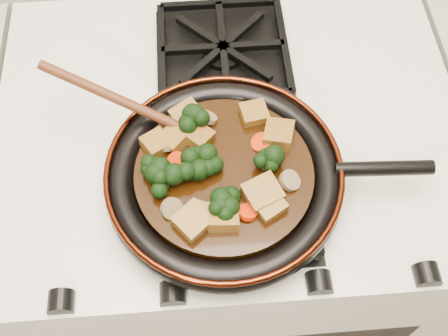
{
  "coord_description": "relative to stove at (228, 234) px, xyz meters",
  "views": [
    {
      "loc": [
        -0.05,
        1.17,
        1.65
      ],
      "look_at": [
        -0.02,
        1.56,
        0.97
      ],
      "focal_mm": 45.0,
      "sensor_mm": 36.0,
      "label": 1
    }
  ],
  "objects": [
    {
      "name": "tofu_cube_9",
      "position": [
        0.04,
        -0.19,
        0.52
      ],
      "size": [
        0.05,
        0.05,
        0.02
      ],
      "primitive_type": "cube",
      "rotation": [
        -0.08,
        -0.05,
        2.09
      ],
      "color": "brown",
      "rests_on": "braising_sauce"
    },
    {
      "name": "tofu_cube_8",
      "position": [
        0.03,
        -0.03,
        0.52
      ],
      "size": [
        0.05,
        0.04,
        0.02
      ],
      "primitive_type": "cube",
      "rotation": [
        0.02,
        -0.04,
        1.77
      ],
      "color": "brown",
      "rests_on": "braising_sauce"
    },
    {
      "name": "broccoli_floret_4",
      "position": [
        -0.04,
        -0.11,
        0.52
      ],
      "size": [
        0.08,
        0.09,
        0.07
      ],
      "primitive_type": null,
      "rotation": [
        -0.18,
        -0.21,
        2.25
      ],
      "color": "black",
      "rests_on": "braising_sauce"
    },
    {
      "name": "tofu_cube_2",
      "position": [
        0.07,
        -0.07,
        0.52
      ],
      "size": [
        0.05,
        0.06,
        0.03
      ],
      "primitive_type": "cube",
      "rotation": [
        0.1,
        0.08,
        2.86
      ],
      "color": "brown",
      "rests_on": "braising_sauce"
    },
    {
      "name": "wooden_spoon",
      "position": [
        -0.12,
        -0.03,
        0.53
      ],
      "size": [
        0.15,
        0.08,
        0.24
      ],
      "rotation": [
        0.0,
        0.0,
        2.76
      ],
      "color": "#4E2410",
      "rests_on": "braising_sauce"
    },
    {
      "name": "broccoli_floret_0",
      "position": [
        -0.06,
        -0.05,
        0.52
      ],
      "size": [
        0.08,
        0.08,
        0.08
      ],
      "primitive_type": null,
      "rotation": [
        -0.25,
        -0.2,
        1.87
      ],
      "color": "black",
      "rests_on": "braising_sauce"
    },
    {
      "name": "braising_sauce",
      "position": [
        -0.02,
        -0.13,
        0.5
      ],
      "size": [
        0.26,
        0.26,
        0.02
      ],
      "primitive_type": "cylinder",
      "color": "black",
      "rests_on": "skillet"
    },
    {
      "name": "broccoli_floret_7",
      "position": [
        -0.06,
        -0.12,
        0.52
      ],
      "size": [
        0.07,
        0.08,
        0.06
      ],
      "primitive_type": null,
      "rotation": [
        0.07,
        0.18,
        1.75
      ],
      "color": "black",
      "rests_on": "braising_sauce"
    },
    {
      "name": "tofu_cube_11",
      "position": [
        -0.05,
        -0.11,
        0.52
      ],
      "size": [
        0.05,
        0.05,
        0.02
      ],
      "primitive_type": "cube",
      "rotation": [
        -0.02,
        -0.02,
        1.07
      ],
      "color": "brown",
      "rests_on": "braising_sauce"
    },
    {
      "name": "tofu_cube_4",
      "position": [
        -0.09,
        -0.07,
        0.52
      ],
      "size": [
        0.05,
        0.05,
        0.03
      ],
      "primitive_type": "cube",
      "rotation": [
        -0.1,
        0.1,
        2.34
      ],
      "color": "brown",
      "rests_on": "braising_sauce"
    },
    {
      "name": "tofu_cube_1",
      "position": [
        0.03,
        -0.17,
        0.52
      ],
      "size": [
        0.06,
        0.06,
        0.03
      ],
      "primitive_type": "cube",
      "rotation": [
        -0.06,
        -0.06,
        1.97
      ],
      "color": "brown",
      "rests_on": "braising_sauce"
    },
    {
      "name": "tofu_cube_0",
      "position": [
        -0.07,
        -0.03,
        0.52
      ],
      "size": [
        0.06,
        0.06,
        0.03
      ],
      "primitive_type": "cube",
      "rotation": [
        0.1,
        -0.12,
        0.53
      ],
      "color": "brown",
      "rests_on": "braising_sauce"
    },
    {
      "name": "mushroom_slice_3",
      "position": [
        -0.1,
        -0.08,
        0.52
      ],
      "size": [
        0.03,
        0.03,
        0.02
      ],
      "primitive_type": "cylinder",
      "rotation": [
        0.48,
        0.0,
        3.12
      ],
      "color": "olive",
      "rests_on": "braising_sauce"
    },
    {
      "name": "tofu_cube_6",
      "position": [
        -0.03,
        -0.2,
        0.52
      ],
      "size": [
        0.04,
        0.04,
        0.03
      ],
      "primitive_type": "cube",
      "rotation": [
        0.1,
        -0.05,
        3.09
      ],
      "color": "brown",
      "rests_on": "braising_sauce"
    },
    {
      "name": "stove",
      "position": [
        0.0,
        0.0,
        0.0
      ],
      "size": [
        0.76,
        0.6,
        0.9
      ],
      "primitive_type": "cube",
      "color": "silver",
      "rests_on": "ground"
    },
    {
      "name": "carrot_coin_0",
      "position": [
        0.01,
        -0.19,
        0.51
      ],
      "size": [
        0.03,
        0.03,
        0.02
      ],
      "primitive_type": "cylinder",
      "rotation": [
        -0.24,
        0.2,
        0.0
      ],
      "color": "red",
      "rests_on": "braising_sauce"
    },
    {
      "name": "skillet",
      "position": [
        -0.02,
        -0.13,
        0.49
      ],
      "size": [
        0.47,
        0.34,
        0.05
      ],
      "rotation": [
        0.0,
        0.0,
        -0.05
      ],
      "color": "black",
      "rests_on": "burner_grate_front"
    },
    {
      "name": "burner_grate_back",
      "position": [
        0.0,
        0.14,
        0.46
      ],
      "size": [
        0.23,
        0.23,
        0.03
      ],
      "primitive_type": null,
      "color": "black",
      "rests_on": "stove"
    },
    {
      "name": "broccoli_floret_1",
      "position": [
        -0.1,
        -0.14,
        0.52
      ],
      "size": [
        0.06,
        0.06,
        0.06
      ],
      "primitive_type": null,
      "rotation": [
        0.07,
        -0.03,
        3.14
      ],
      "color": "black",
      "rests_on": "braising_sauce"
    },
    {
      "name": "mushroom_slice_1",
      "position": [
        0.07,
        -0.15,
        0.52
      ],
      "size": [
        0.04,
        0.04,
        0.02
      ],
      "primitive_type": "cylinder",
      "rotation": [
        0.51,
        0.0,
        1.31
      ],
      "color": "olive",
      "rests_on": "braising_sauce"
    },
    {
      "name": "burner_grate_front",
      "position": [
        0.0,
        -0.14,
        0.46
      ],
      "size": [
        0.23,
        0.23,
        0.03
      ],
      "primitive_type": null,
      "color": "black",
      "rests_on": "stove"
    },
    {
      "name": "broccoli_floret_5",
      "position": [
        -0.04,
        -0.19,
        0.52
      ],
      "size": [
        0.09,
        0.08,
        0.07
      ],
      "primitive_type": null,
      "rotation": [
        0.13,
        -0.14,
        2.54
      ],
      "color": "black",
      "rests_on": "braising_sauce"
    },
    {
      "name": "broccoli_floret_6",
      "position": [
        -0.02,
        -0.18,
        0.52
      ],
      "size": [
        0.09,
        0.08,
        0.07
      ],
      "primitive_type": null,
      "rotation": [
        0.16,
        -0.19,
        2.52
      ],
      "color": "black",
      "rests_on": "braising_sauce"
    },
    {
      "name": "carrot_coin_4",
      "position": [
        -0.09,
        -0.07,
        0.51
      ],
      "size": [
        0.03,
        0.03,
        0.01
      ],
      "primitive_type": "cylinder",
      "rotation": [
        0.05,
        -0.09,
        0.0
      ],
      "color": "red",
      "rests_on": "braising_sauce"
    },
    {
      "name": "carrot_coin_1",
      "position": [
        -0.06,
        -0.06,
        0.51
      ],
      "size": [
        0.03,
        0.03,
        0.01
      ],
      "primitive_type": "cylinder",
      "rotation": [
        0.22,
        -0.06,
        0.0
      ],
      "color": "red",
      "rests_on": "braising_sauce"
    },
    {
      "name": "broccoli_floret_8",
      "position": [
        -0.06,
        -0.12,
        0.52
      ],
      "size": [
        0.08,
        0.08,
        0.06
      ],
      "primitive_type": null,
      "rotation": [
        -0.09,
        -0.07,
        0.54
      ],
      "color": "black",
      "rests_on": "braising_sauce"
    },
    {
      "name": "tofu_cube_5",
      "position": [
        -0.05,
        -0.2,
        0.52
      ],
      "size": [
        0.05,
        0.04,
        0.02
      ],
      "primitive_type": "cube",
      "rotation": [
        0.01,
        -0.07,
        2.77
      ],
      "color": "brown",
      "rests_on": "braising_sauce"
    },
    {
      "name": "tofu_cube_3",
      "position": [
        -0.11,
        -0.08,
        0.52
      ],
      "size": [
        0.05,
        0.05,
        0.02
      ],
      "primitive_type": "cube",
      "rotation": [
        -0.01,
        0.05,
        0.56
      ],
      "color": "brown",
      "rests_on": "braising_sauce"
    },
    {
      "name": "mushroom_slice_4",
      "position": [
        -0.04,
        -0.03,
        0.52
      ],
      "size": [
        0.04,
        0.04,
        0.02
      ],
      "primitive_type": "cylinder",
      "rotation": [
        0.58,
        0.0,
        2.37
      ],
      "color": "olive",
      "rests_on": "braising_sauce"
    },
    {
      "name": "carrot_coin_3",
      "position": [
        0.04,
        -0.08,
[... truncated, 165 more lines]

